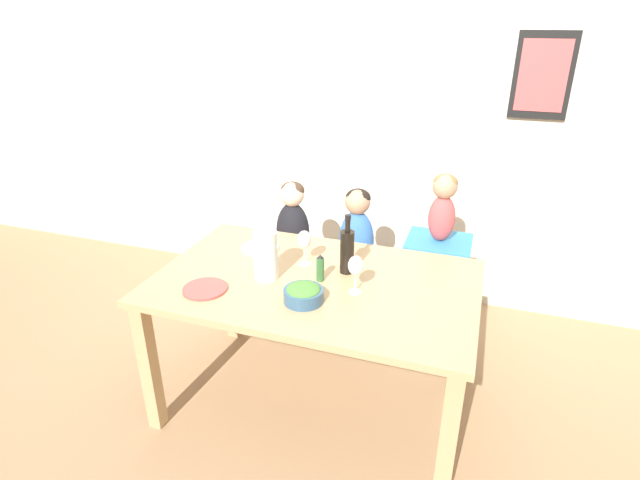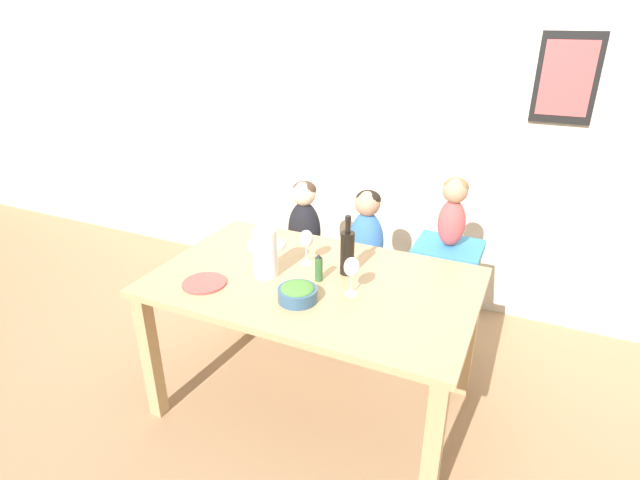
{
  "view_description": "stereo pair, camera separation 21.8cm",
  "coord_description": "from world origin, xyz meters",
  "px_view_note": "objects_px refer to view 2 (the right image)",
  "views": [
    {
      "loc": [
        0.71,
        -2.01,
        1.95
      ],
      "look_at": [
        0.0,
        0.07,
        0.94
      ],
      "focal_mm": 28.0,
      "sensor_mm": 36.0,
      "label": 1
    },
    {
      "loc": [
        0.91,
        -1.93,
        1.95
      ],
      "look_at": [
        0.0,
        0.07,
        0.94
      ],
      "focal_mm": 28.0,
      "sensor_mm": 36.0,
      "label": 2
    }
  ],
  "objects_px": {
    "wine_glass_near": "(352,268)",
    "person_child_center": "(367,231)",
    "person_child_left": "(304,220)",
    "paper_towel_roll": "(265,253)",
    "wine_glass_far": "(306,240)",
    "dinner_plate_back_left": "(266,245)",
    "chair_right_highchair": "(446,271)",
    "salad_bowl_large": "(298,292)",
    "person_baby_right": "(453,208)",
    "dinner_plate_front_left": "(204,283)",
    "chair_far_left": "(305,268)",
    "wine_bottle": "(347,251)",
    "chair_far_center": "(364,281)"
  },
  "relations": [
    {
      "from": "chair_far_center",
      "to": "paper_towel_roll",
      "type": "bearing_deg",
      "value": -108.13
    },
    {
      "from": "chair_far_left",
      "to": "chair_far_center",
      "type": "bearing_deg",
      "value": 0.0
    },
    {
      "from": "person_child_left",
      "to": "wine_bottle",
      "type": "height_order",
      "value": "wine_bottle"
    },
    {
      "from": "wine_bottle",
      "to": "dinner_plate_back_left",
      "type": "distance_m",
      "value": 0.55
    },
    {
      "from": "wine_glass_far",
      "to": "dinner_plate_back_left",
      "type": "relative_size",
      "value": 0.9
    },
    {
      "from": "chair_far_left",
      "to": "person_child_left",
      "type": "height_order",
      "value": "person_child_left"
    },
    {
      "from": "wine_glass_near",
      "to": "wine_glass_far",
      "type": "bearing_deg",
      "value": 149.2
    },
    {
      "from": "chair_far_center",
      "to": "paper_towel_roll",
      "type": "height_order",
      "value": "paper_towel_roll"
    },
    {
      "from": "dinner_plate_front_left",
      "to": "chair_far_left",
      "type": "bearing_deg",
      "value": 86.88
    },
    {
      "from": "person_child_left",
      "to": "paper_towel_roll",
      "type": "xyz_separation_m",
      "value": [
        0.17,
        -0.77,
        0.14
      ]
    },
    {
      "from": "wine_glass_near",
      "to": "person_child_center",
      "type": "bearing_deg",
      "value": 104.4
    },
    {
      "from": "person_child_left",
      "to": "person_child_center",
      "type": "relative_size",
      "value": 1.0
    },
    {
      "from": "chair_far_center",
      "to": "chair_right_highchair",
      "type": "xyz_separation_m",
      "value": [
        0.5,
        -0.0,
        0.18
      ]
    },
    {
      "from": "person_baby_right",
      "to": "wine_glass_far",
      "type": "bearing_deg",
      "value": -137.24
    },
    {
      "from": "wine_glass_far",
      "to": "dinner_plate_back_left",
      "type": "height_order",
      "value": "wine_glass_far"
    },
    {
      "from": "wine_bottle",
      "to": "dinner_plate_front_left",
      "type": "distance_m",
      "value": 0.71
    },
    {
      "from": "person_baby_right",
      "to": "dinner_plate_back_left",
      "type": "distance_m",
      "value": 1.05
    },
    {
      "from": "paper_towel_roll",
      "to": "wine_glass_near",
      "type": "relative_size",
      "value": 1.3
    },
    {
      "from": "paper_towel_roll",
      "to": "salad_bowl_large",
      "type": "relative_size",
      "value": 1.35
    },
    {
      "from": "paper_towel_roll",
      "to": "salad_bowl_large",
      "type": "bearing_deg",
      "value": -31.01
    },
    {
      "from": "wine_glass_near",
      "to": "wine_glass_far",
      "type": "xyz_separation_m",
      "value": [
        -0.32,
        0.19,
        0.0
      ]
    },
    {
      "from": "chair_far_left",
      "to": "person_child_center",
      "type": "xyz_separation_m",
      "value": [
        0.42,
        0.0,
        0.34
      ]
    },
    {
      "from": "person_child_left",
      "to": "wine_glass_near",
      "type": "relative_size",
      "value": 2.82
    },
    {
      "from": "person_child_center",
      "to": "chair_far_left",
      "type": "bearing_deg",
      "value": -179.86
    },
    {
      "from": "chair_right_highchair",
      "to": "dinner_plate_back_left",
      "type": "distance_m",
      "value": 1.05
    },
    {
      "from": "paper_towel_roll",
      "to": "salad_bowl_large",
      "type": "height_order",
      "value": "paper_towel_roll"
    },
    {
      "from": "chair_right_highchair",
      "to": "wine_bottle",
      "type": "bearing_deg",
      "value": -123.89
    },
    {
      "from": "chair_right_highchair",
      "to": "person_child_left",
      "type": "distance_m",
      "value": 0.93
    },
    {
      "from": "salad_bowl_large",
      "to": "dinner_plate_back_left",
      "type": "bearing_deg",
      "value": 133.79
    },
    {
      "from": "paper_towel_roll",
      "to": "person_child_left",
      "type": "bearing_deg",
      "value": 102.49
    },
    {
      "from": "chair_right_highchair",
      "to": "wine_glass_far",
      "type": "height_order",
      "value": "wine_glass_far"
    },
    {
      "from": "chair_far_left",
      "to": "dinner_plate_front_left",
      "type": "relative_size",
      "value": 2.26
    },
    {
      "from": "wine_bottle",
      "to": "salad_bowl_large",
      "type": "height_order",
      "value": "wine_bottle"
    },
    {
      "from": "person_baby_right",
      "to": "dinner_plate_front_left",
      "type": "height_order",
      "value": "person_baby_right"
    },
    {
      "from": "chair_far_left",
      "to": "person_child_center",
      "type": "distance_m",
      "value": 0.54
    },
    {
      "from": "wine_bottle",
      "to": "person_baby_right",
      "type": "bearing_deg",
      "value": 56.18
    },
    {
      "from": "chair_right_highchair",
      "to": "wine_bottle",
      "type": "distance_m",
      "value": 0.77
    },
    {
      "from": "person_child_left",
      "to": "paper_towel_roll",
      "type": "bearing_deg",
      "value": -77.51
    },
    {
      "from": "chair_far_left",
      "to": "person_baby_right",
      "type": "height_order",
      "value": "person_baby_right"
    },
    {
      "from": "wine_bottle",
      "to": "dinner_plate_back_left",
      "type": "bearing_deg",
      "value": 168.68
    },
    {
      "from": "wine_glass_near",
      "to": "dinner_plate_front_left",
      "type": "height_order",
      "value": "wine_glass_near"
    },
    {
      "from": "chair_right_highchair",
      "to": "chair_far_left",
      "type": "bearing_deg",
      "value": 180.0
    },
    {
      "from": "person_baby_right",
      "to": "chair_far_center",
      "type": "bearing_deg",
      "value": -179.83
    },
    {
      "from": "chair_right_highchair",
      "to": "person_child_center",
      "type": "height_order",
      "value": "person_child_center"
    },
    {
      "from": "person_baby_right",
      "to": "paper_towel_roll",
      "type": "bearing_deg",
      "value": -134.19
    },
    {
      "from": "person_child_left",
      "to": "wine_glass_near",
      "type": "bearing_deg",
      "value": -51.1
    },
    {
      "from": "person_child_center",
      "to": "dinner_plate_back_left",
      "type": "bearing_deg",
      "value": -131.34
    },
    {
      "from": "salad_bowl_large",
      "to": "paper_towel_roll",
      "type": "bearing_deg",
      "value": 148.99
    },
    {
      "from": "chair_far_left",
      "to": "paper_towel_roll",
      "type": "bearing_deg",
      "value": -77.5
    },
    {
      "from": "chair_far_center",
      "to": "wine_glass_near",
      "type": "height_order",
      "value": "wine_glass_near"
    }
  ]
}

